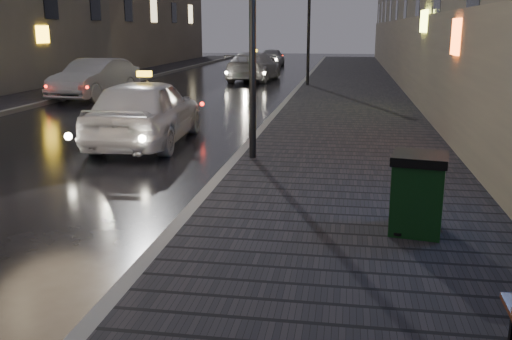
{
  "coord_description": "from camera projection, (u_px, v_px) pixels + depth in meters",
  "views": [
    {
      "loc": [
        3.77,
        -5.52,
        2.79
      ],
      "look_at": [
        2.54,
        2.15,
        0.85
      ],
      "focal_mm": 40.0,
      "sensor_mm": 36.0,
      "label": 1
    }
  ],
  "objects": [
    {
      "name": "curb_far",
      "position": [
        116.0,
        85.0,
        27.78
      ],
      "size": [
        0.2,
        58.0,
        0.15
      ],
      "primitive_type": "cube",
      "color": "slate",
      "rests_on": "ground"
    },
    {
      "name": "taxi_near",
      "position": [
        146.0,
        111.0,
        13.91
      ],
      "size": [
        2.21,
        4.94,
        1.65
      ],
      "primitive_type": "imported",
      "rotation": [
        0.0,
        0.0,
        3.2
      ],
      "color": "silver",
      "rests_on": "ground"
    },
    {
      "name": "curb",
      "position": [
        298.0,
        88.0,
        26.41
      ],
      "size": [
        0.2,
        58.0,
        0.15
      ],
      "primitive_type": "cube",
      "color": "slate",
      "rests_on": "ground"
    },
    {
      "name": "ground",
      "position": [
        8.0,
        278.0,
        6.54
      ],
      "size": [
        120.0,
        120.0,
        0.0
      ],
      "primitive_type": "plane",
      "color": "black",
      "rests_on": "ground"
    },
    {
      "name": "car_left_mid",
      "position": [
        95.0,
        79.0,
        23.17
      ],
      "size": [
        2.12,
        4.94,
        1.58
      ],
      "primitive_type": "imported",
      "rotation": [
        0.0,
        0.0,
        -0.09
      ],
      "color": "#9999A1",
      "rests_on": "ground"
    },
    {
      "name": "sidewalk_far",
      "position": [
        91.0,
        85.0,
        27.98
      ],
      "size": [
        2.4,
        58.0,
        0.15
      ],
      "primitive_type": "cube",
      "color": "black",
      "rests_on": "ground"
    },
    {
      "name": "car_far",
      "position": [
        272.0,
        57.0,
        42.38
      ],
      "size": [
        1.63,
        3.96,
        1.34
      ],
      "primitive_type": "imported",
      "rotation": [
        0.0,
        0.0,
        3.15
      ],
      "color": "#A2A2AA",
      "rests_on": "ground"
    },
    {
      "name": "taxi_mid",
      "position": [
        254.0,
        66.0,
        30.87
      ],
      "size": [
        2.56,
        5.45,
        1.54
      ],
      "primitive_type": "imported",
      "rotation": [
        0.0,
        0.0,
        3.06
      ],
      "color": "silver",
      "rests_on": "ground"
    },
    {
      "name": "trash_bin",
      "position": [
        418.0,
        193.0,
        7.46
      ],
      "size": [
        0.81,
        0.81,
        1.06
      ],
      "rotation": [
        0.0,
        0.0,
        -0.18
      ],
      "color": "black",
      "rests_on": "sidewalk"
    },
    {
      "name": "sidewalk",
      "position": [
        351.0,
        89.0,
        26.04
      ],
      "size": [
        4.6,
        58.0,
        0.15
      ],
      "primitive_type": "cube",
      "color": "black",
      "rests_on": "ground"
    },
    {
      "name": "lamp_far",
      "position": [
        309.0,
        13.0,
        26.48
      ],
      "size": [
        0.36,
        0.36,
        5.28
      ],
      "color": "black",
      "rests_on": "sidewalk"
    }
  ]
}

